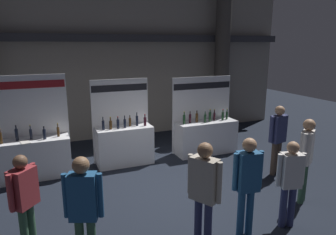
{
  "coord_description": "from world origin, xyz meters",
  "views": [
    {
      "loc": [
        -2.39,
        -5.82,
        3.2
      ],
      "look_at": [
        0.57,
        1.34,
        1.35
      ],
      "focal_mm": 33.06,
      "sensor_mm": 36.0,
      "label": 1
    }
  ],
  "objects_px": {
    "exhibitor_booth_0": "(33,153)",
    "visitor_6": "(290,177)",
    "exhibitor_booth_2": "(206,134)",
    "trash_bin": "(252,166)",
    "visitor_7": "(204,187)",
    "visitor_2": "(24,195)",
    "visitor_4": "(306,154)",
    "exhibitor_booth_1": "(124,142)",
    "visitor_0": "(278,134)",
    "visitor_1": "(84,206)",
    "visitor_5": "(247,179)"
  },
  "relations": [
    {
      "from": "visitor_7",
      "to": "exhibitor_booth_2",
      "type": "bearing_deg",
      "value": 121.81
    },
    {
      "from": "visitor_5",
      "to": "visitor_6",
      "type": "distance_m",
      "value": 0.87
    },
    {
      "from": "exhibitor_booth_1",
      "to": "visitor_1",
      "type": "height_order",
      "value": "exhibitor_booth_1"
    },
    {
      "from": "visitor_1",
      "to": "visitor_6",
      "type": "height_order",
      "value": "visitor_1"
    },
    {
      "from": "trash_bin",
      "to": "visitor_5",
      "type": "relative_size",
      "value": 0.4
    },
    {
      "from": "exhibitor_booth_0",
      "to": "visitor_6",
      "type": "height_order",
      "value": "exhibitor_booth_0"
    },
    {
      "from": "exhibitor_booth_1",
      "to": "visitor_2",
      "type": "xyz_separation_m",
      "value": [
        -2.34,
        -3.0,
        0.34
      ]
    },
    {
      "from": "visitor_0",
      "to": "visitor_5",
      "type": "height_order",
      "value": "visitor_0"
    },
    {
      "from": "visitor_1",
      "to": "visitor_4",
      "type": "relative_size",
      "value": 0.99
    },
    {
      "from": "visitor_1",
      "to": "visitor_7",
      "type": "xyz_separation_m",
      "value": [
        1.77,
        -0.18,
        0.03
      ]
    },
    {
      "from": "exhibitor_booth_0",
      "to": "visitor_7",
      "type": "relative_size",
      "value": 1.39
    },
    {
      "from": "visitor_4",
      "to": "visitor_5",
      "type": "relative_size",
      "value": 1.02
    },
    {
      "from": "visitor_6",
      "to": "visitor_7",
      "type": "xyz_separation_m",
      "value": [
        -1.7,
        0.01,
        0.14
      ]
    },
    {
      "from": "exhibitor_booth_2",
      "to": "visitor_2",
      "type": "distance_m",
      "value": 5.63
    },
    {
      "from": "visitor_0",
      "to": "visitor_2",
      "type": "xyz_separation_m",
      "value": [
        -5.65,
        -0.85,
        -0.1
      ]
    },
    {
      "from": "trash_bin",
      "to": "visitor_6",
      "type": "bearing_deg",
      "value": -109.73
    },
    {
      "from": "visitor_2",
      "to": "exhibitor_booth_1",
      "type": "bearing_deg",
      "value": -175.88
    },
    {
      "from": "exhibitor_booth_0",
      "to": "visitor_6",
      "type": "distance_m",
      "value": 5.81
    },
    {
      "from": "exhibitor_booth_0",
      "to": "exhibitor_booth_2",
      "type": "relative_size",
      "value": 1.1
    },
    {
      "from": "exhibitor_booth_0",
      "to": "exhibitor_booth_2",
      "type": "bearing_deg",
      "value": -0.7
    },
    {
      "from": "exhibitor_booth_1",
      "to": "trash_bin",
      "type": "relative_size",
      "value": 3.3
    },
    {
      "from": "visitor_6",
      "to": "visitor_7",
      "type": "relative_size",
      "value": 0.89
    },
    {
      "from": "visitor_1",
      "to": "visitor_5",
      "type": "distance_m",
      "value": 2.61
    },
    {
      "from": "visitor_2",
      "to": "visitor_4",
      "type": "xyz_separation_m",
      "value": [
        5.19,
        -0.47,
        0.1
      ]
    },
    {
      "from": "visitor_6",
      "to": "exhibitor_booth_0",
      "type": "bearing_deg",
      "value": 151.6
    },
    {
      "from": "visitor_1",
      "to": "exhibitor_booth_1",
      "type": "bearing_deg",
      "value": -90.65
    },
    {
      "from": "exhibitor_booth_1",
      "to": "visitor_1",
      "type": "relative_size",
      "value": 1.3
    },
    {
      "from": "visitor_4",
      "to": "visitor_2",
      "type": "bearing_deg",
      "value": 140.88
    },
    {
      "from": "visitor_4",
      "to": "visitor_0",
      "type": "bearing_deg",
      "value": 36.96
    },
    {
      "from": "visitor_0",
      "to": "visitor_6",
      "type": "height_order",
      "value": "visitor_0"
    },
    {
      "from": "exhibitor_booth_1",
      "to": "visitor_6",
      "type": "relative_size",
      "value": 1.43
    },
    {
      "from": "visitor_4",
      "to": "visitor_5",
      "type": "distance_m",
      "value": 1.87
    },
    {
      "from": "visitor_0",
      "to": "visitor_1",
      "type": "xyz_separation_m",
      "value": [
        -4.87,
        -1.7,
        -0.01
      ]
    },
    {
      "from": "exhibitor_booth_0",
      "to": "visitor_7",
      "type": "bearing_deg",
      "value": -58.1
    },
    {
      "from": "visitor_5",
      "to": "visitor_6",
      "type": "height_order",
      "value": "visitor_5"
    },
    {
      "from": "exhibitor_booth_1",
      "to": "trash_bin",
      "type": "distance_m",
      "value": 3.39
    },
    {
      "from": "visitor_1",
      "to": "visitor_6",
      "type": "relative_size",
      "value": 1.1
    },
    {
      "from": "trash_bin",
      "to": "visitor_1",
      "type": "relative_size",
      "value": 0.39
    },
    {
      "from": "visitor_2",
      "to": "visitor_6",
      "type": "height_order",
      "value": "visitor_2"
    },
    {
      "from": "visitor_1",
      "to": "visitor_5",
      "type": "bearing_deg",
      "value": -161.65
    },
    {
      "from": "exhibitor_booth_2",
      "to": "trash_bin",
      "type": "relative_size",
      "value": 3.26
    },
    {
      "from": "visitor_0",
      "to": "visitor_1",
      "type": "height_order",
      "value": "same"
    },
    {
      "from": "exhibitor_booth_0",
      "to": "visitor_6",
      "type": "bearing_deg",
      "value": -43.75
    },
    {
      "from": "exhibitor_booth_2",
      "to": "visitor_6",
      "type": "xyz_separation_m",
      "value": [
        -0.55,
        -3.96,
        0.36
      ]
    },
    {
      "from": "exhibitor_booth_0",
      "to": "exhibitor_booth_1",
      "type": "bearing_deg",
      "value": 0.66
    },
    {
      "from": "exhibitor_booth_0",
      "to": "visitor_4",
      "type": "bearing_deg",
      "value": -33.88
    },
    {
      "from": "visitor_2",
      "to": "visitor_6",
      "type": "distance_m",
      "value": 4.38
    },
    {
      "from": "visitor_7",
      "to": "visitor_2",
      "type": "bearing_deg",
      "value": -140.55
    },
    {
      "from": "exhibitor_booth_1",
      "to": "visitor_0",
      "type": "xyz_separation_m",
      "value": [
        3.31,
        -2.14,
        0.44
      ]
    },
    {
      "from": "visitor_1",
      "to": "visitor_4",
      "type": "xyz_separation_m",
      "value": [
        4.41,
        0.37,
        0.01
      ]
    }
  ]
}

